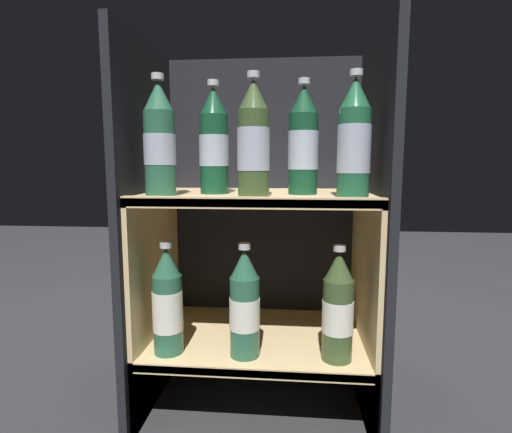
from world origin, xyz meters
The scene contains 13 objects.
fridge_back_wall centered at (0.00, 0.39, 0.47)m, with size 0.60×0.02×0.94m, color black.
fridge_side_left centered at (-0.29, 0.19, 0.47)m, with size 0.02×0.42×0.94m, color black.
fridge_side_right centered at (0.29, 0.19, 0.47)m, with size 0.02×0.42×0.94m, color black.
shelf_lower centered at (0.00, 0.18, 0.15)m, with size 0.56×0.38×0.18m.
shelf_upper centered at (0.00, 0.18, 0.40)m, with size 0.56×0.38×0.56m.
bottle_upper_front_0 centered at (-0.21, 0.07, 0.68)m, with size 0.07×0.07×0.27m.
bottle_upper_front_1 centered at (0.00, 0.07, 0.68)m, with size 0.07×0.07×0.27m.
bottle_upper_front_2 centered at (0.22, 0.07, 0.68)m, with size 0.07×0.07×0.27m.
bottle_upper_back_0 centered at (-0.10, 0.15, 0.68)m, with size 0.07×0.07×0.27m.
bottle_upper_back_1 centered at (0.11, 0.15, 0.68)m, with size 0.07×0.07×0.27m.
bottle_lower_front_0 centered at (-0.21, 0.07, 0.30)m, with size 0.07×0.07×0.27m.
bottle_lower_front_1 centered at (-0.02, 0.07, 0.30)m, with size 0.07×0.07×0.27m.
bottle_lower_front_2 centered at (0.20, 0.07, 0.30)m, with size 0.07×0.07×0.27m.
Camera 1 is at (0.09, -0.83, 0.63)m, focal length 28.00 mm.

